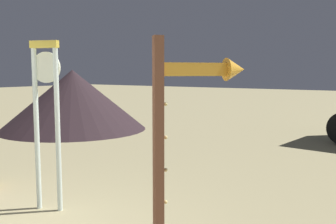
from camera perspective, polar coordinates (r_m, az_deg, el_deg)
standing_clock at (r=5.48m, az=-18.00°, el=0.59°), size 0.43×0.22×2.38m
arrow_sign at (r=3.96m, az=3.20°, el=0.06°), size 0.78×0.91×2.32m
dome_tent at (r=13.11m, az=-14.26°, el=1.82°), size 4.91×4.91×2.03m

